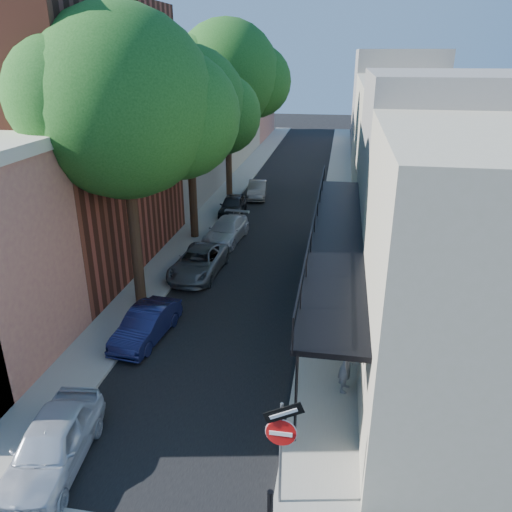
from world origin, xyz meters
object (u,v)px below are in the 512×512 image
at_px(bollard, 270,505).
at_px(parked_car_e, 233,206).
at_px(parked_car_f, 257,190).
at_px(sign_post, 281,437).
at_px(oak_far, 234,76).
at_px(parked_car_b, 146,325).
at_px(parked_car_d, 226,230).
at_px(parked_car_c, 199,262).
at_px(oak_mid, 197,108).
at_px(oak_near, 137,108).
at_px(parked_car_a, 52,445).
at_px(pedestrian, 346,365).

bearing_deg(bollard, parked_car_e, 104.23).
bearing_deg(parked_car_f, bollard, -85.83).
height_order(sign_post, oak_far, oak_far).
relative_size(parked_car_b, parked_car_d, 0.84).
bearing_deg(parked_car_c, oak_mid, 105.94).
height_order(oak_mid, oak_far, oak_far).
height_order(parked_car_b, parked_car_e, parked_car_e).
height_order(parked_car_d, parked_car_e, parked_car_e).
distance_m(parked_car_d, parked_car_f, 9.08).
xyz_separation_m(bollard, parked_car_b, (-5.53, 6.89, 0.07)).
height_order(bollard, parked_car_c, parked_car_c).
bearing_deg(bollard, parked_car_c, 112.28).
distance_m(oak_near, parked_car_d, 10.61).
bearing_deg(sign_post, oak_near, 125.09).
relative_size(oak_far, parked_car_a, 2.98).
relative_size(oak_near, parked_car_b, 3.18).
bearing_deg(parked_car_d, parked_car_e, 103.59).
xyz_separation_m(bollard, parked_car_e, (-5.60, 22.09, 0.11)).
xyz_separation_m(oak_mid, pedestrian, (8.02, -12.80, -6.06)).
bearing_deg(bollard, sign_post, 71.44).
bearing_deg(sign_post, bollard, -108.56).
bearing_deg(parked_car_e, parked_car_f, 75.84).
bearing_deg(pedestrian, parked_car_e, 33.80).
xyz_separation_m(oak_far, parked_car_a, (0.75, -26.05, -7.58)).
bearing_deg(pedestrian, oak_mid, 43.11).
relative_size(bollard, parked_car_d, 0.19).
distance_m(sign_post, oak_far, 27.80).
height_order(oak_far, parked_car_c, oak_far).
relative_size(sign_post, parked_car_c, 0.68).
xyz_separation_m(oak_near, parked_car_c, (1.14, 2.99, -7.27)).
distance_m(parked_car_e, pedestrian, 18.61).
bearing_deg(parked_car_a, parked_car_d, 80.79).
relative_size(oak_mid, parked_car_e, 2.75).
bearing_deg(parked_car_c, parked_car_b, -90.57).
relative_size(oak_mid, parked_car_a, 2.55).
distance_m(sign_post, parked_car_e, 22.41).
relative_size(parked_car_c, parked_car_d, 1.02).
xyz_separation_m(oak_mid, oak_far, (0.06, 9.04, 1.20)).
height_order(parked_car_c, pedestrian, pedestrian).
bearing_deg(pedestrian, bollard, 173.06).
bearing_deg(parked_car_a, parked_car_e, 83.08).
height_order(parked_car_a, pedestrian, pedestrian).
bearing_deg(parked_car_a, oak_mid, 85.83).
bearing_deg(sign_post, oak_far, 103.91).
height_order(oak_near, parked_car_c, oak_near).
bearing_deg(parked_car_b, parked_car_a, -84.00).
xyz_separation_m(parked_car_d, parked_car_e, (-0.67, 4.72, 0.01)).
bearing_deg(parked_car_e, oak_mid, -103.50).
bearing_deg(bollard, parked_car_f, 100.14).
xyz_separation_m(parked_car_b, parked_car_e, (-0.07, 15.20, 0.04)).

